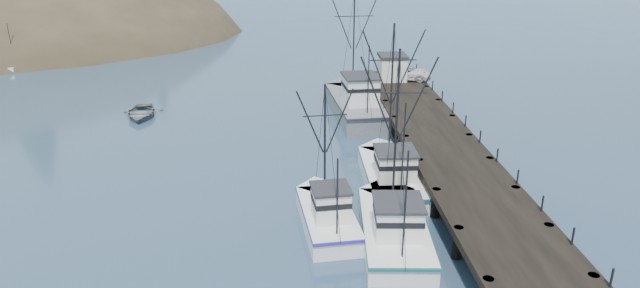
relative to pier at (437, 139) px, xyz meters
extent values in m
plane|color=navy|center=(-14.00, -16.00, -1.69)|extent=(400.00, 400.00, 0.00)
cube|color=black|center=(0.00, 0.00, 0.06)|extent=(6.00, 44.00, 0.50)
cylinder|color=black|center=(-2.60, -15.00, -0.69)|extent=(0.56, 0.56, 2.00)
cylinder|color=black|center=(2.60, -15.00, -0.69)|extent=(0.56, 0.56, 2.00)
cylinder|color=black|center=(-2.60, -10.00, -0.69)|extent=(0.56, 0.56, 2.00)
cylinder|color=black|center=(2.60, -10.00, -0.69)|extent=(0.56, 0.56, 2.00)
cylinder|color=black|center=(-2.60, -5.00, -0.69)|extent=(0.56, 0.56, 2.00)
cylinder|color=black|center=(2.60, -5.00, -0.69)|extent=(0.56, 0.56, 2.00)
cylinder|color=black|center=(-2.60, 0.00, -0.69)|extent=(0.56, 0.56, 2.00)
cylinder|color=black|center=(2.60, 0.00, -0.69)|extent=(0.56, 0.56, 2.00)
cylinder|color=black|center=(-2.60, 5.00, -0.69)|extent=(0.56, 0.56, 2.00)
cylinder|color=black|center=(2.60, 5.00, -0.69)|extent=(0.56, 0.56, 2.00)
cylinder|color=black|center=(-2.60, 10.00, -0.69)|extent=(0.56, 0.56, 2.00)
cylinder|color=black|center=(2.60, 10.00, -0.69)|extent=(0.56, 0.56, 2.00)
cylinder|color=black|center=(-2.60, 15.00, -0.69)|extent=(0.56, 0.56, 2.00)
cylinder|color=black|center=(2.60, 15.00, -0.69)|extent=(0.56, 0.56, 2.00)
cylinder|color=black|center=(-2.60, 20.00, -0.69)|extent=(0.56, 0.56, 2.00)
cylinder|color=black|center=(2.60, 20.00, -0.69)|extent=(0.56, 0.56, 2.00)
cube|color=beige|center=(-52.00, 40.00, -0.29)|extent=(4.00, 5.00, 2.80)
cube|color=beige|center=(-48.00, 46.00, -0.29)|extent=(4.00, 5.00, 2.80)
cube|color=white|center=(-47.86, 33.24, -1.39)|extent=(1.00, 3.50, 0.90)
cylinder|color=black|center=(-47.86, 33.24, 1.51)|extent=(0.08, 0.08, 6.00)
cube|color=white|center=(-40.84, 42.09, -1.39)|extent=(1.00, 3.50, 0.90)
cylinder|color=black|center=(-40.84, 42.09, 1.51)|extent=(0.08, 0.08, 6.00)
cube|color=white|center=(-44.83, 48.75, -1.39)|extent=(1.00, 3.50, 0.90)
cylinder|color=black|center=(-44.83, 48.75, 1.51)|extent=(0.08, 0.08, 6.00)
cube|color=white|center=(-5.83, -12.94, -1.24)|extent=(4.41, 9.85, 1.60)
cube|color=white|center=(-5.50, -8.14, -1.24)|extent=(3.74, 3.74, 1.60)
cube|color=#155357|center=(-5.83, -12.94, -0.54)|extent=(4.50, 10.10, 0.18)
cube|color=silver|center=(-5.92, -14.17, 0.51)|extent=(2.81, 2.89, 1.90)
cube|color=#26262B|center=(-5.92, -14.17, 1.54)|extent=(3.05, 3.15, 0.16)
cylinder|color=black|center=(-5.73, -11.46, 4.65)|extent=(0.14, 0.14, 10.17)
cylinder|color=black|center=(-6.09, -16.62, 2.61)|extent=(0.10, 0.10, 6.10)
cube|color=white|center=(-9.70, -11.14, -1.24)|extent=(3.83, 7.80, 1.60)
cube|color=white|center=(-10.11, -7.40, -1.24)|extent=(3.02, 3.02, 1.60)
cube|color=#3122A0|center=(-9.70, -11.14, -0.54)|extent=(3.91, 8.00, 0.18)
cube|color=silver|center=(-9.60, -12.10, 0.51)|extent=(2.34, 2.34, 1.90)
cube|color=#26262B|center=(-9.60, -12.10, 1.54)|extent=(2.54, 2.55, 0.16)
cylinder|color=black|center=(-9.83, -9.99, 3.46)|extent=(0.14, 0.14, 7.80)
cylinder|color=black|center=(-9.39, -14.02, 1.90)|extent=(0.10, 0.10, 4.68)
cube|color=white|center=(-4.63, -5.09, -1.24)|extent=(3.79, 9.71, 1.60)
cube|color=white|center=(-4.60, -0.25, -1.24)|extent=(3.73, 3.73, 1.60)
cube|color=#185460|center=(-4.63, -5.09, -0.54)|extent=(3.86, 9.96, 0.18)
cube|color=silver|center=(-4.64, -6.34, 0.51)|extent=(2.63, 2.75, 1.90)
cube|color=#26262B|center=(-4.64, -6.34, 1.54)|extent=(2.85, 3.00, 0.16)
cylinder|color=black|center=(-4.63, -3.60, 4.73)|extent=(0.14, 0.14, 10.35)
cylinder|color=black|center=(-4.66, -8.82, 2.66)|extent=(0.10, 0.10, 6.21)
cube|color=slate|center=(-5.25, 11.38, -0.94)|extent=(5.43, 12.81, 2.20)
cube|color=slate|center=(-5.81, 17.60, -0.94)|extent=(4.32, 4.32, 2.20)
cube|color=black|center=(-5.25, 11.38, 0.06)|extent=(5.54, 13.14, 0.18)
cube|color=silver|center=(-5.11, 9.79, 1.46)|extent=(3.33, 3.78, 2.60)
cube|color=#26262B|center=(-5.11, 9.79, 2.84)|extent=(3.62, 4.12, 0.16)
cylinder|color=black|center=(-5.42, 13.29, 5.33)|extent=(0.14, 0.14, 10.35)
cylinder|color=black|center=(-4.82, 6.60, 3.26)|extent=(0.10, 0.10, 6.21)
cube|color=silver|center=(-0.55, 18.00, 1.56)|extent=(2.80, 3.00, 2.50)
cube|color=#26262B|center=(-0.55, 18.00, 2.96)|extent=(3.00, 3.20, 0.30)
imported|color=silver|center=(1.11, 18.00, 1.07)|extent=(5.98, 4.15, 1.52)
imported|color=slate|center=(-26.75, 12.40, -1.69)|extent=(4.47, 5.90, 1.15)
camera|label=1|loc=(-12.03, -42.70, 16.10)|focal=32.00mm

